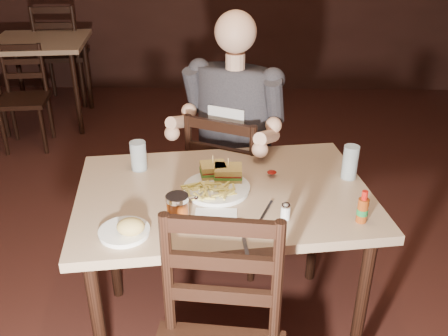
{
  "coord_description": "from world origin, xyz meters",
  "views": [
    {
      "loc": [
        0.33,
        -1.85,
        1.8
      ],
      "look_at": [
        0.29,
        -0.04,
        0.85
      ],
      "focal_mm": 40.0,
      "sensor_mm": 36.0,
      "label": 1
    }
  ],
  "objects_px": {
    "syrup_dispenser": "(178,209)",
    "side_plate": "(124,233)",
    "chair_far": "(235,186)",
    "diner": "(232,107)",
    "bg_chair_far": "(63,54)",
    "dinner_plate": "(217,189)",
    "bg_chair_near": "(23,100)",
    "glass_right": "(350,162)",
    "bg_table": "(41,50)",
    "glass_left": "(139,156)",
    "main_table": "(224,208)",
    "hot_sauce": "(363,206)"
  },
  "relations": [
    {
      "from": "side_plate",
      "to": "diner",
      "type": "bearing_deg",
      "value": 66.31
    },
    {
      "from": "hot_sauce",
      "to": "side_plate",
      "type": "bearing_deg",
      "value": -173.34
    },
    {
      "from": "dinner_plate",
      "to": "syrup_dispenser",
      "type": "xyz_separation_m",
      "value": [
        -0.13,
        -0.22,
        0.05
      ]
    },
    {
      "from": "bg_chair_near",
      "to": "diner",
      "type": "bearing_deg",
      "value": -48.87
    },
    {
      "from": "bg_chair_far",
      "to": "dinner_plate",
      "type": "distance_m",
      "value": 3.56
    },
    {
      "from": "chair_far",
      "to": "glass_right",
      "type": "xyz_separation_m",
      "value": [
        0.49,
        -0.46,
        0.39
      ]
    },
    {
      "from": "glass_left",
      "to": "syrup_dispenser",
      "type": "bearing_deg",
      "value": -62.47
    },
    {
      "from": "main_table",
      "to": "side_plate",
      "type": "relative_size",
      "value": 7.32
    },
    {
      "from": "bg_table",
      "to": "glass_right",
      "type": "relative_size",
      "value": 6.0
    },
    {
      "from": "bg_chair_far",
      "to": "hot_sauce",
      "type": "xyz_separation_m",
      "value": [
        2.19,
        -3.35,
        0.34
      ]
    },
    {
      "from": "chair_far",
      "to": "diner",
      "type": "bearing_deg",
      "value": 90.0
    },
    {
      "from": "hot_sauce",
      "to": "syrup_dispenser",
      "type": "bearing_deg",
      "value": -178.95
    },
    {
      "from": "bg_chair_far",
      "to": "syrup_dispenser",
      "type": "relative_size",
      "value": 9.14
    },
    {
      "from": "main_table",
      "to": "glass_right",
      "type": "xyz_separation_m",
      "value": [
        0.53,
        0.12,
        0.16
      ]
    },
    {
      "from": "bg_table",
      "to": "glass_left",
      "type": "xyz_separation_m",
      "value": [
        1.3,
        -2.4,
        0.15
      ]
    },
    {
      "from": "dinner_plate",
      "to": "hot_sauce",
      "type": "height_order",
      "value": "hot_sauce"
    },
    {
      "from": "main_table",
      "to": "bg_table",
      "type": "relative_size",
      "value": 1.45
    },
    {
      "from": "bg_chair_far",
      "to": "glass_left",
      "type": "bearing_deg",
      "value": 107.12
    },
    {
      "from": "bg_chair_far",
      "to": "glass_left",
      "type": "height_order",
      "value": "bg_chair_far"
    },
    {
      "from": "dinner_plate",
      "to": "syrup_dispenser",
      "type": "bearing_deg",
      "value": -121.08
    },
    {
      "from": "glass_left",
      "to": "syrup_dispenser",
      "type": "relative_size",
      "value": 1.2
    },
    {
      "from": "main_table",
      "to": "glass_left",
      "type": "xyz_separation_m",
      "value": [
        -0.38,
        0.19,
        0.15
      ]
    },
    {
      "from": "syrup_dispenser",
      "to": "main_table",
      "type": "bearing_deg",
      "value": 45.1
    },
    {
      "from": "bg_chair_near",
      "to": "glass_left",
      "type": "height_order",
      "value": "glass_left"
    },
    {
      "from": "bg_chair_near",
      "to": "syrup_dispenser",
      "type": "distance_m",
      "value": 2.75
    },
    {
      "from": "diner",
      "to": "syrup_dispenser",
      "type": "relative_size",
      "value": 8.42
    },
    {
      "from": "syrup_dispenser",
      "to": "dinner_plate",
      "type": "bearing_deg",
      "value": 50.28
    },
    {
      "from": "bg_chair_near",
      "to": "glass_right",
      "type": "distance_m",
      "value": 2.95
    },
    {
      "from": "bg_chair_far",
      "to": "main_table",
      "type": "bearing_deg",
      "value": 111.48
    },
    {
      "from": "chair_far",
      "to": "side_plate",
      "type": "relative_size",
      "value": 5.16
    },
    {
      "from": "chair_far",
      "to": "bg_chair_far",
      "type": "bearing_deg",
      "value": -33.16
    },
    {
      "from": "glass_left",
      "to": "syrup_dispenser",
      "type": "xyz_separation_m",
      "value": [
        0.21,
        -0.41,
        -0.01
      ]
    },
    {
      "from": "bg_table",
      "to": "syrup_dispenser",
      "type": "height_order",
      "value": "syrup_dispenser"
    },
    {
      "from": "syrup_dispenser",
      "to": "side_plate",
      "type": "distance_m",
      "value": 0.21
    },
    {
      "from": "diner",
      "to": "glass_right",
      "type": "distance_m",
      "value": 0.66
    },
    {
      "from": "main_table",
      "to": "syrup_dispenser",
      "type": "height_order",
      "value": "syrup_dispenser"
    },
    {
      "from": "bg_chair_far",
      "to": "glass_left",
      "type": "distance_m",
      "value": 3.24
    },
    {
      "from": "hot_sauce",
      "to": "syrup_dispenser",
      "type": "distance_m",
      "value": 0.68
    },
    {
      "from": "diner",
      "to": "hot_sauce",
      "type": "xyz_separation_m",
      "value": [
        0.48,
        -0.75,
        -0.09
      ]
    },
    {
      "from": "chair_far",
      "to": "diner",
      "type": "distance_m",
      "value": 0.47
    },
    {
      "from": "bg_table",
      "to": "dinner_plate",
      "type": "xyz_separation_m",
      "value": [
        1.64,
        -2.59,
        0.1
      ]
    },
    {
      "from": "chair_far",
      "to": "dinner_plate",
      "type": "height_order",
      "value": "chair_far"
    },
    {
      "from": "dinner_plate",
      "to": "glass_left",
      "type": "relative_size",
      "value": 2.04
    },
    {
      "from": "bg_table",
      "to": "hot_sauce",
      "type": "height_order",
      "value": "hot_sauce"
    },
    {
      "from": "syrup_dispenser",
      "to": "side_plate",
      "type": "bearing_deg",
      "value": -162.9
    },
    {
      "from": "main_table",
      "to": "bg_table",
      "type": "distance_m",
      "value": 3.08
    },
    {
      "from": "glass_right",
      "to": "syrup_dispenser",
      "type": "relative_size",
      "value": 1.37
    },
    {
      "from": "glass_left",
      "to": "hot_sauce",
      "type": "bearing_deg",
      "value": -24.05
    },
    {
      "from": "dinner_plate",
      "to": "bg_chair_near",
      "type": "bearing_deg",
      "value": 128.88
    },
    {
      "from": "bg_chair_far",
      "to": "glass_left",
      "type": "xyz_separation_m",
      "value": [
        1.3,
        -2.95,
        0.34
      ]
    }
  ]
}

